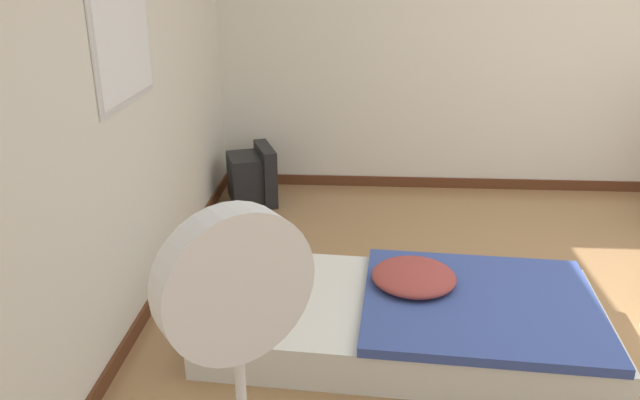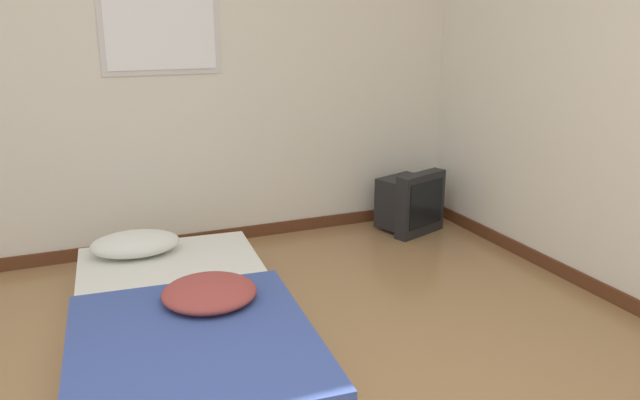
% 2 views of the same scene
% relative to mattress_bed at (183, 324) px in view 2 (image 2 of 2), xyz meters
% --- Properties ---
extents(wall_back, '(7.21, 0.08, 2.60)m').
position_rel_mattress_bed_xyz_m(wall_back, '(-0.01, 1.49, 1.15)').
color(wall_back, silver).
rests_on(wall_back, ground_plane).
extents(mattress_bed, '(1.18, 2.14, 0.36)m').
position_rel_mattress_bed_xyz_m(mattress_bed, '(0.00, 0.00, 0.00)').
color(mattress_bed, silver).
rests_on(mattress_bed, ground_plane).
extents(crt_tv, '(0.51, 0.47, 0.47)m').
position_rel_mattress_bed_xyz_m(crt_tv, '(1.95, 1.13, 0.09)').
color(crt_tv, black).
rests_on(crt_tv, ground_plane).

